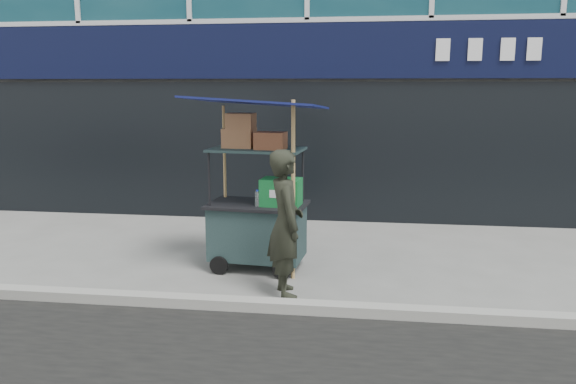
# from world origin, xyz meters

# --- Properties ---
(ground) EXTENTS (80.00, 80.00, 0.00)m
(ground) POSITION_xyz_m (0.00, 0.00, 0.00)
(ground) COLOR slate
(ground) RESTS_ON ground
(curb) EXTENTS (80.00, 0.18, 0.12)m
(curb) POSITION_xyz_m (0.00, -0.20, 0.06)
(curb) COLOR #97978F
(curb) RESTS_ON ground
(vendor_cart) EXTENTS (1.74, 1.31, 2.22)m
(vendor_cart) POSITION_xyz_m (-0.34, 1.18, 0.78)
(vendor_cart) COLOR #1A2D2D
(vendor_cart) RESTS_ON ground
(vendor_man) EXTENTS (0.58, 0.70, 1.66)m
(vendor_man) POSITION_xyz_m (0.13, 0.31, 0.83)
(vendor_man) COLOR black
(vendor_man) RESTS_ON ground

